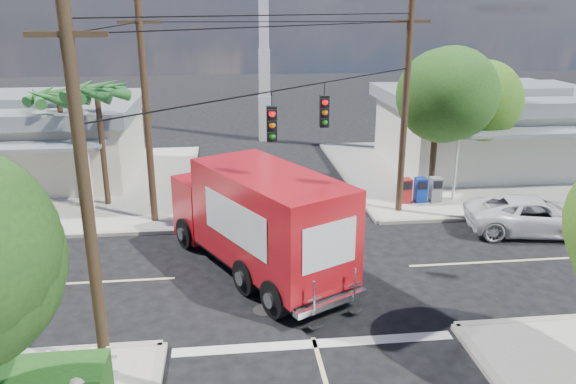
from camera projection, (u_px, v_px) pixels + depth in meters
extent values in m
plane|color=black|center=(295.00, 272.00, 18.96)|extent=(120.00, 120.00, 0.00)
cube|color=#A7A297|center=(470.00, 171.00, 30.51)|extent=(14.00, 14.00, 0.14)
cube|color=#A09C8E|center=(344.00, 175.00, 29.75)|extent=(0.25, 14.00, 0.14)
cube|color=#A09C8E|center=(539.00, 216.00, 23.90)|extent=(14.00, 0.25, 0.14)
cube|color=#A7A297|center=(50.00, 185.00, 28.14)|extent=(14.00, 14.00, 0.14)
cube|color=#A09C8E|center=(191.00, 180.00, 28.89)|extent=(0.25, 14.00, 0.14)
cube|color=beige|center=(270.00, 184.00, 28.40)|extent=(0.12, 12.00, 0.01)
cube|color=beige|center=(572.00, 258.00, 20.03)|extent=(12.00, 0.12, 0.01)
cube|color=silver|center=(315.00, 344.00, 14.90)|extent=(7.50, 0.40, 0.01)
cube|color=silver|center=(491.00, 134.00, 31.06)|extent=(11.00, 8.00, 3.40)
cube|color=gray|center=(496.00, 97.00, 30.42)|extent=(11.80, 8.80, 0.70)
cube|color=gray|center=(497.00, 88.00, 30.26)|extent=(6.05, 4.40, 0.50)
cube|color=gray|center=(542.00, 131.00, 26.06)|extent=(9.90, 1.80, 0.15)
cylinder|color=silver|center=(455.00, 169.00, 25.28)|extent=(0.12, 0.12, 2.90)
cube|color=beige|center=(34.00, 146.00, 28.92)|extent=(10.00, 8.00, 3.20)
cube|color=gray|center=(29.00, 108.00, 28.32)|extent=(10.80, 8.80, 0.70)
cube|color=gray|center=(27.00, 98.00, 28.16)|extent=(5.50, 4.40, 0.50)
cylinder|color=silver|center=(90.00, 180.00, 24.05)|extent=(0.12, 0.12, 2.70)
cube|color=silver|center=(265.00, 118.00, 37.43)|extent=(0.80, 0.80, 3.00)
cube|color=silver|center=(264.00, 73.00, 36.49)|extent=(0.70, 0.70, 3.00)
cube|color=silver|center=(264.00, 25.00, 35.56)|extent=(0.60, 0.60, 3.00)
cylinder|color=#422D1C|center=(433.00, 154.00, 25.47)|extent=(0.28, 0.28, 4.10)
sphere|color=#204D19|center=(438.00, 98.00, 24.67)|extent=(4.10, 4.10, 4.10)
sphere|color=#204D19|center=(428.00, 91.00, 24.74)|extent=(3.33, 3.33, 3.33)
sphere|color=#204D19|center=(448.00, 101.00, 24.47)|extent=(3.58, 3.58, 3.58)
cylinder|color=#422D1C|center=(467.00, 147.00, 27.91)|extent=(0.28, 0.28, 3.58)
sphere|color=#346516|center=(472.00, 102.00, 27.21)|extent=(3.58, 3.58, 3.58)
sphere|color=#346516|center=(463.00, 97.00, 27.29)|extent=(2.91, 2.91, 2.91)
sphere|color=#346516|center=(481.00, 105.00, 27.00)|extent=(3.14, 3.14, 3.14)
cylinder|color=#422D1C|center=(103.00, 149.00, 24.41)|extent=(0.24, 0.24, 5.00)
cone|color=#2A6B2B|center=(118.00, 89.00, 23.69)|extent=(0.50, 2.06, 0.98)
cone|color=#2A6B2B|center=(113.00, 87.00, 24.32)|extent=(1.92, 1.68, 0.98)
cone|color=#2A6B2B|center=(96.00, 87.00, 24.40)|extent=(2.12, 0.95, 0.98)
cone|color=#2A6B2B|center=(79.00, 88.00, 23.88)|extent=(1.34, 2.07, 0.98)
cone|color=#2A6B2B|center=(74.00, 91.00, 23.14)|extent=(1.34, 2.07, 0.98)
cone|color=#2A6B2B|center=(87.00, 92.00, 22.75)|extent=(2.12, 0.95, 0.98)
cone|color=#2A6B2B|center=(107.00, 91.00, 22.99)|extent=(1.92, 1.68, 0.98)
cylinder|color=#422D1C|center=(65.00, 147.00, 25.67)|extent=(0.24, 0.24, 4.60)
cone|color=#2A6B2B|center=(79.00, 94.00, 25.02)|extent=(0.50, 2.06, 0.98)
cone|color=#2A6B2B|center=(75.00, 92.00, 25.65)|extent=(1.92, 1.68, 0.98)
cone|color=#2A6B2B|center=(59.00, 92.00, 25.73)|extent=(2.12, 0.95, 0.98)
cone|color=#2A6B2B|center=(42.00, 94.00, 25.20)|extent=(1.34, 2.07, 0.98)
cone|color=#2A6B2B|center=(36.00, 96.00, 24.47)|extent=(1.34, 2.07, 0.98)
cone|color=#2A6B2B|center=(48.00, 98.00, 24.07)|extent=(2.12, 0.95, 0.98)
cone|color=#2A6B2B|center=(67.00, 97.00, 24.32)|extent=(1.92, 1.68, 0.98)
cylinder|color=#473321|center=(86.00, 203.00, 12.09)|extent=(0.28, 0.28, 9.00)
cube|color=#473321|center=(66.00, 34.00, 11.00)|extent=(1.60, 0.12, 0.12)
cylinder|color=#473321|center=(405.00, 110.00, 23.02)|extent=(0.28, 0.28, 9.00)
cube|color=#473321|center=(411.00, 21.00, 21.93)|extent=(1.60, 0.12, 0.12)
cylinder|color=#473321|center=(147.00, 115.00, 21.90)|extent=(0.28, 0.28, 9.00)
cube|color=#473321|center=(139.00, 22.00, 20.81)|extent=(1.60, 0.12, 0.12)
cylinder|color=black|center=(295.00, 87.00, 17.03)|extent=(10.43, 10.43, 0.04)
cube|color=black|center=(272.00, 124.00, 16.48)|extent=(0.30, 0.24, 1.05)
sphere|color=red|center=(272.00, 114.00, 16.25)|extent=(0.20, 0.20, 0.20)
cube|color=black|center=(324.00, 111.00, 18.48)|extent=(0.30, 0.24, 1.05)
sphere|color=red|center=(325.00, 102.00, 18.24)|extent=(0.20, 0.20, 0.20)
cube|color=silver|center=(110.00, 366.00, 12.93)|extent=(0.09, 0.06, 1.00)
cube|color=maroon|center=(405.00, 190.00, 25.22)|extent=(0.50, 0.50, 1.10)
cube|color=navy|center=(420.00, 190.00, 25.30)|extent=(0.50, 0.50, 1.10)
cube|color=slate|center=(435.00, 189.00, 25.37)|extent=(0.50, 0.50, 1.10)
cube|color=black|center=(256.00, 253.00, 19.05)|extent=(5.89, 8.25, 0.26)
cube|color=red|center=(212.00, 205.00, 21.27)|extent=(3.02, 2.72, 2.28)
cube|color=black|center=(203.00, 189.00, 21.71)|extent=(2.04, 1.25, 0.98)
cube|color=silver|center=(202.00, 215.00, 22.22)|extent=(2.16, 1.23, 0.36)
cube|color=red|center=(270.00, 218.00, 17.84)|extent=(5.10, 6.51, 3.00)
cube|color=white|center=(304.00, 206.00, 18.50)|extent=(1.77, 3.30, 1.35)
cube|color=white|center=(234.00, 222.00, 17.08)|extent=(1.77, 3.30, 1.35)
cube|color=white|center=(330.00, 245.00, 15.43)|extent=(1.65, 0.89, 1.35)
cube|color=silver|center=(331.00, 303.00, 15.85)|extent=(2.31, 1.39, 0.19)
cube|color=silver|center=(314.00, 299.00, 15.23)|extent=(0.44, 0.27, 1.03)
cube|color=silver|center=(354.00, 284.00, 16.01)|extent=(0.44, 0.27, 1.03)
cylinder|color=black|center=(186.00, 233.00, 20.76)|extent=(0.83, 1.16, 1.14)
cylinder|color=black|center=(242.00, 220.00, 22.04)|extent=(0.83, 1.16, 1.14)
cylinder|color=black|center=(275.00, 299.00, 16.06)|extent=(0.83, 1.16, 1.14)
cylinder|color=black|center=(339.00, 277.00, 17.34)|extent=(0.83, 1.16, 1.14)
imported|color=silver|center=(534.00, 215.00, 22.07)|extent=(5.57, 3.29, 1.45)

